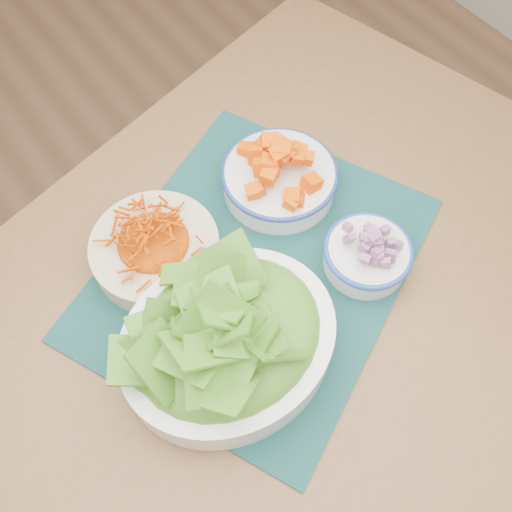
{
  "coord_description": "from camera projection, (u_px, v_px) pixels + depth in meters",
  "views": [
    {
      "loc": [
        -0.13,
        -0.52,
        1.5
      ],
      "look_at": [
        0.11,
        -0.19,
        0.78
      ],
      "focal_mm": 40.0,
      "sensor_mm": 36.0,
      "label": 1
    }
  ],
  "objects": [
    {
      "name": "lettuce_bowl",
      "position": [
        228.0,
        335.0,
        0.73
      ],
      "size": [
        0.31,
        0.27,
        0.14
      ],
      "rotation": [
        0.0,
        0.0,
        -0.06
      ],
      "color": "white",
      "rests_on": "placemat"
    },
    {
      "name": "table",
      "position": [
        261.0,
        335.0,
        0.9
      ],
      "size": [
        1.37,
        1.08,
        0.75
      ],
      "rotation": [
        0.0,
        0.0,
        0.24
      ],
      "color": "brown",
      "rests_on": "ground"
    },
    {
      "name": "placemat",
      "position": [
        256.0,
        267.0,
        0.85
      ],
      "size": [
        0.62,
        0.58,
        0.0
      ],
      "primitive_type": "cube",
      "rotation": [
        0.0,
        0.0,
        0.43
      ],
      "color": "#0A2929",
      "rests_on": "table"
    },
    {
      "name": "ground",
      "position": [
        182.0,
        372.0,
        1.55
      ],
      "size": [
        4.0,
        4.0,
        0.0
      ],
      "primitive_type": "plane",
      "color": "#A77651",
      "rests_on": "ground"
    },
    {
      "name": "onion_bowl",
      "position": [
        368.0,
        253.0,
        0.83
      ],
      "size": [
        0.13,
        0.13,
        0.06
      ],
      "rotation": [
        0.0,
        0.0,
        0.0
      ],
      "color": "silver",
      "rests_on": "placemat"
    },
    {
      "name": "squash_bowl",
      "position": [
        280.0,
        173.0,
        0.89
      ],
      "size": [
        0.19,
        0.19,
        0.09
      ],
      "rotation": [
        0.0,
        0.0,
        -0.09
      ],
      "color": "silver",
      "rests_on": "placemat"
    },
    {
      "name": "carrot_bowl",
      "position": [
        155.0,
        247.0,
        0.83
      ],
      "size": [
        0.25,
        0.25,
        0.07
      ],
      "rotation": [
        0.0,
        0.0,
        0.41
      ],
      "color": "beige",
      "rests_on": "placemat"
    }
  ]
}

